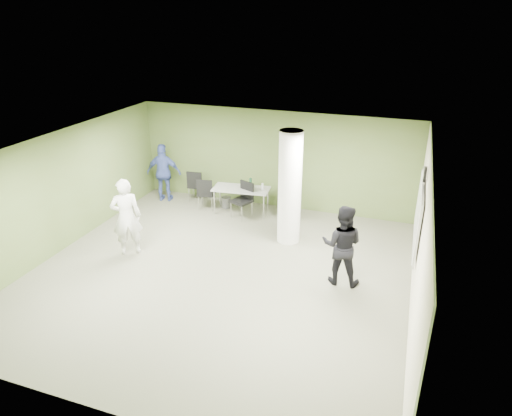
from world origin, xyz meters
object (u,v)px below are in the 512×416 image
at_px(chair_back_left, 196,184).
at_px(man_blue, 164,173).
at_px(folding_table, 242,190).
at_px(man_black, 342,245).
at_px(woman_white, 126,217).

bearing_deg(chair_back_left, man_blue, 8.31).
bearing_deg(folding_table, man_blue, 171.03).
relative_size(folding_table, chair_back_left, 1.69).
bearing_deg(man_black, folding_table, -41.27).
bearing_deg(folding_table, chair_back_left, 161.26).
height_order(folding_table, man_black, man_black).
relative_size(man_black, man_blue, 1.00).
bearing_deg(woman_white, chair_back_left, -126.99).
bearing_deg(man_black, man_blue, -27.60).
xyz_separation_m(man_black, man_blue, (-5.72, 2.78, -0.00)).
height_order(chair_back_left, man_black, man_black).
bearing_deg(man_black, chair_back_left, -33.78).
distance_m(chair_back_left, man_blue, 1.00).
bearing_deg(woman_white, man_black, 149.01).
distance_m(man_black, man_blue, 6.36).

